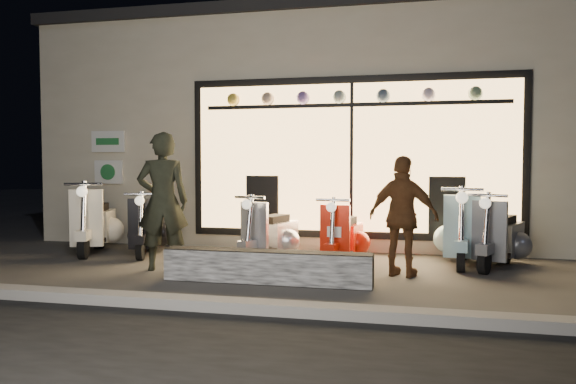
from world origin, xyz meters
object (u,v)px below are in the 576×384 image
at_px(scooter_red, 344,237).
at_px(man, 163,201).
at_px(graffiti_barrier, 267,267).
at_px(scooter_silver, 272,235).
at_px(woman, 403,216).

bearing_deg(scooter_red, man, -147.07).
relative_size(graffiti_barrier, scooter_red, 1.95).
relative_size(graffiti_barrier, scooter_silver, 1.91).
height_order(scooter_silver, scooter_red, scooter_silver).
distance_m(man, woman, 3.23).
bearing_deg(scooter_silver, woman, -6.91).
xyz_separation_m(scooter_silver, woman, (1.95, -0.82, 0.39)).
height_order(graffiti_barrier, woman, woman).
bearing_deg(man, woman, 163.81).
xyz_separation_m(scooter_red, woman, (0.88, -0.86, 0.40)).
distance_m(graffiti_barrier, woman, 1.88).
xyz_separation_m(graffiti_barrier, scooter_red, (0.73, 1.64, 0.18)).
bearing_deg(graffiti_barrier, scooter_red, 66.10).
distance_m(scooter_silver, woman, 2.15).
xyz_separation_m(graffiti_barrier, man, (-1.61, 0.50, 0.74)).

